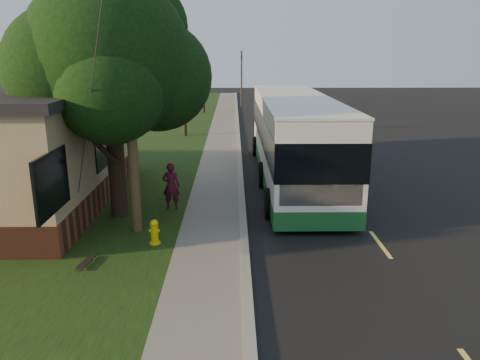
# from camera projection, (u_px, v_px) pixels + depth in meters

# --- Properties ---
(ground) EXTENTS (120.00, 120.00, 0.00)m
(ground) POSITION_uv_depth(u_px,v_px,m) (244.00, 245.00, 13.67)
(ground) COLOR black
(ground) RESTS_ON ground
(road) EXTENTS (8.00, 80.00, 0.01)m
(road) POSITION_uv_depth(u_px,v_px,m) (320.00, 164.00, 23.35)
(road) COLOR black
(road) RESTS_ON ground
(curb) EXTENTS (0.25, 80.00, 0.12)m
(curb) POSITION_uv_depth(u_px,v_px,m) (240.00, 164.00, 23.29)
(curb) COLOR gray
(curb) RESTS_ON ground
(sidewalk) EXTENTS (2.00, 80.00, 0.08)m
(sidewalk) POSITION_uv_depth(u_px,v_px,m) (220.00, 164.00, 23.28)
(sidewalk) COLOR slate
(sidewalk) RESTS_ON ground
(grass_verge) EXTENTS (5.00, 80.00, 0.07)m
(grass_verge) POSITION_uv_depth(u_px,v_px,m) (149.00, 164.00, 23.23)
(grass_verge) COLOR black
(grass_verge) RESTS_ON ground
(fire_hydrant) EXTENTS (0.32, 0.32, 0.74)m
(fire_hydrant) POSITION_uv_depth(u_px,v_px,m) (154.00, 232.00, 13.52)
(fire_hydrant) COLOR yellow
(fire_hydrant) RESTS_ON grass_verge
(utility_pole) EXTENTS (2.86, 3.21, 9.07)m
(utility_pole) POSITION_uv_depth(u_px,v_px,m) (128.00, 82.00, 13.34)
(utility_pole) COLOR #473321
(utility_pole) RESTS_ON ground
(leafy_tree) EXTENTS (6.30, 6.00, 7.80)m
(leafy_tree) POSITION_uv_depth(u_px,v_px,m) (111.00, 61.00, 14.78)
(leafy_tree) COLOR black
(leafy_tree) RESTS_ON grass_verge
(bare_tree_near) EXTENTS (1.38, 1.21, 4.31)m
(bare_tree_near) POSITION_uv_depth(u_px,v_px,m) (184.00, 104.00, 30.39)
(bare_tree_near) COLOR black
(bare_tree_near) RESTS_ON grass_verge
(bare_tree_far) EXTENTS (1.38, 1.21, 4.03)m
(bare_tree_far) POSITION_uv_depth(u_px,v_px,m) (203.00, 91.00, 42.00)
(bare_tree_far) COLOR black
(bare_tree_far) RESTS_ON grass_verge
(traffic_signal) EXTENTS (0.18, 0.22, 5.50)m
(traffic_signal) POSITION_uv_depth(u_px,v_px,m) (242.00, 75.00, 45.59)
(traffic_signal) COLOR #2D2D30
(traffic_signal) RESTS_ON ground
(transit_bus) EXTENTS (3.10, 13.44, 3.63)m
(transit_bus) POSITION_uv_depth(u_px,v_px,m) (294.00, 136.00, 20.17)
(transit_bus) COLOR silver
(transit_bus) RESTS_ON ground
(skateboarder) EXTENTS (0.62, 0.41, 1.67)m
(skateboarder) POSITION_uv_depth(u_px,v_px,m) (171.00, 186.00, 16.40)
(skateboarder) COLOR #4C0F23
(skateboarder) RESTS_ON grass_verge
(skateboard_main) EXTENTS (0.31, 0.88, 0.08)m
(skateboard_main) POSITION_uv_depth(u_px,v_px,m) (86.00, 262.00, 12.27)
(skateboard_main) COLOR black
(skateboard_main) RESTS_ON grass_verge
(dumpster) EXTENTS (1.74, 1.59, 1.25)m
(dumpster) POSITION_uv_depth(u_px,v_px,m) (43.00, 165.00, 20.35)
(dumpster) COLOR black
(dumpster) RESTS_ON building_lot
(distant_car) EXTENTS (2.07, 4.11, 1.34)m
(distant_car) POSITION_uv_depth(u_px,v_px,m) (271.00, 111.00, 38.32)
(distant_car) COLOR black
(distant_car) RESTS_ON ground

